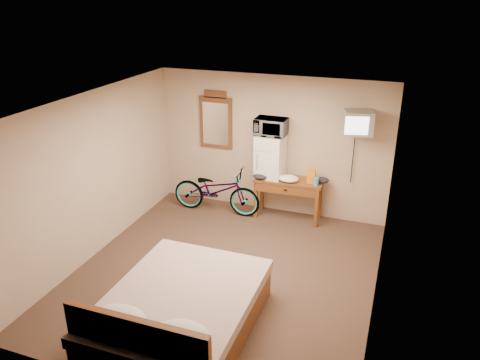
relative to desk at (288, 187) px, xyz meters
The scene contains 13 objects.
room 2.14m from the desk, 101.63° to the right, with size 4.60×4.64×2.50m.
desk is the anchor object (origin of this frame).
mini_fridge 0.63m from the desk, behind, with size 0.48×0.47×0.76m.
microwave 1.11m from the desk, behind, with size 0.54×0.36×0.30m, color white.
snack_bag 0.48m from the desk, ahead, with size 0.14×0.08×0.27m, color orange.
blue_cup 0.55m from the desk, ahead, with size 0.08×0.08×0.14m, color #3F85D7.
cloth_cream 0.20m from the desk, 76.29° to the right, with size 0.35×0.27×0.11m, color white.
cloth_dark_a 0.52m from the desk, 165.44° to the right, with size 0.28×0.21×0.11m, color black.
cloth_dark_b 0.62m from the desk, ahead, with size 0.22×0.18×0.10m, color black.
crt_television 1.67m from the desk, ahead, with size 0.51×0.61×0.38m.
wall_mirror 1.79m from the desk, 169.61° to the left, with size 0.63×0.04×1.07m.
bicycle 1.32m from the desk, behind, with size 0.58×1.65×0.87m, color black.
bed 3.42m from the desk, 97.71° to the right, with size 1.65×2.18×0.90m.
Camera 1 is at (2.17, -5.35, 3.88)m, focal length 35.00 mm.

